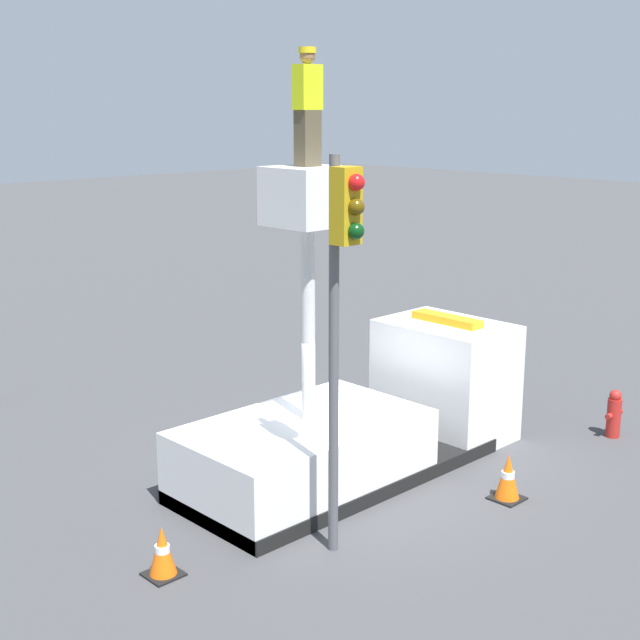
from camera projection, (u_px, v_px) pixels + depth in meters
ground_plane at (339, 476)px, 15.26m from camera, size 120.00×120.00×0.00m
bucket_truck at (363, 417)px, 15.45m from camera, size 6.58×2.45×5.27m
worker at (308, 107)px, 13.34m from camera, size 0.40×0.26×1.75m
traffic_light_pole at (341, 280)px, 11.72m from camera, size 0.34×0.57×5.57m
fire_hydrant at (614, 414)px, 16.96m from camera, size 0.51×0.27×0.94m
traffic_cone_rear at (162, 552)px, 11.95m from camera, size 0.47×0.47×0.72m
traffic_cone_curbside at (508, 478)px, 14.27m from camera, size 0.49×0.49×0.77m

